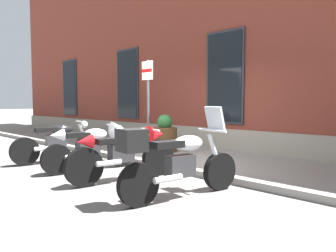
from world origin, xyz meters
TOP-DOWN VIEW (x-y plane):
  - ground_plane at (0.00, 0.00)m, footprint 140.00×140.00m
  - sidewalk at (0.00, 1.37)m, footprint 31.73×2.73m
  - brick_pub_facade at (-0.00, 5.79)m, footprint 25.73×6.21m
  - motorcycle_black_naked at (-2.04, -1.09)m, footprint 0.62×2.14m
  - motorcycle_white_sport at (-0.63, -1.00)m, footprint 0.62×2.03m
  - motorcycle_red_sport at (0.56, -1.06)m, footprint 0.65×2.16m
  - motorcycle_silver_touring at (1.99, -1.27)m, footprint 0.76×2.11m
  - parking_sign at (-0.70, 0.54)m, footprint 0.36×0.07m
  - barrel_planter at (-0.90, 1.30)m, footprint 0.68×0.68m

SIDE VIEW (x-z plane):
  - ground_plane at x=0.00m, z-range 0.00..0.00m
  - sidewalk at x=0.00m, z-range 0.00..0.13m
  - motorcycle_black_naked at x=-2.04m, z-range 0.00..0.96m
  - barrel_planter at x=-0.90m, z-range 0.04..1.02m
  - motorcycle_red_sport at x=0.56m, z-range 0.05..1.03m
  - motorcycle_white_sport at x=-0.63m, z-range 0.05..1.05m
  - motorcycle_silver_touring at x=1.99m, z-range -0.11..1.24m
  - parking_sign at x=-0.70m, z-range 0.47..2.78m
  - brick_pub_facade at x=0.00m, z-range -0.01..7.23m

